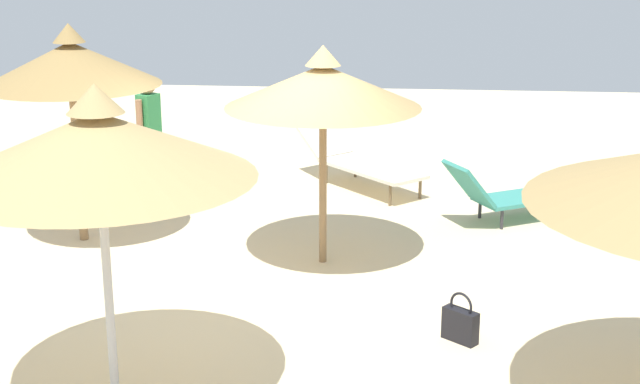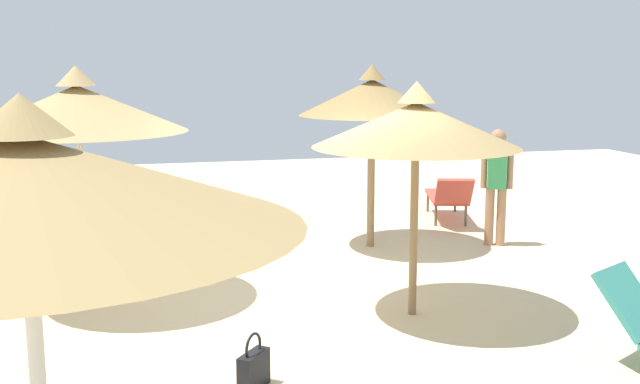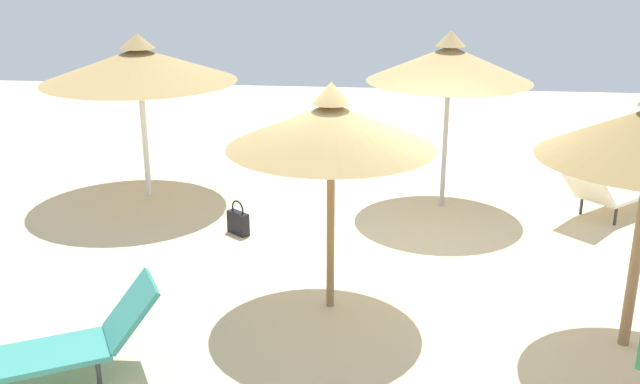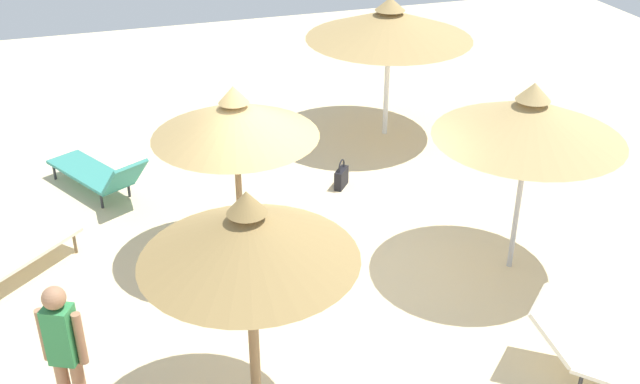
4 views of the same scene
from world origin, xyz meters
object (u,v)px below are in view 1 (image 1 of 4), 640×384
(handbag, at_px, (460,324))
(lounge_chair_far_right, at_px, (34,165))
(parasol_umbrella_far_left, at_px, (323,86))
(lounge_chair_front, at_px, (518,193))
(person_standing_far_left, at_px, (149,130))
(lounge_chair_back, at_px, (357,160))
(parasol_umbrella_edge, at_px, (71,64))
(parasol_umbrella_center, at_px, (98,145))

(handbag, bearing_deg, lounge_chair_far_right, 143.60)
(parasol_umbrella_far_left, relative_size, lounge_chair_front, 1.16)
(lounge_chair_far_right, xyz_separation_m, lounge_chair_front, (6.62, -0.52, -0.07))
(lounge_chair_far_right, height_order, lounge_chair_front, lounge_chair_far_right)
(parasol_umbrella_far_left, relative_size, handbag, 5.09)
(lounge_chair_far_right, xyz_separation_m, person_standing_far_left, (1.68, -0.00, 0.53))
(parasol_umbrella_far_left, relative_size, lounge_chair_back, 1.17)
(parasol_umbrella_edge, relative_size, lounge_chair_front, 1.23)
(lounge_chair_front, bearing_deg, lounge_chair_far_right, 175.49)
(lounge_chair_front, height_order, person_standing_far_left, person_standing_far_left)
(parasol_umbrella_far_left, distance_m, parasol_umbrella_edge, 3.00)
(parasol_umbrella_far_left, bearing_deg, parasol_umbrella_edge, 170.56)
(parasol_umbrella_far_left, height_order, lounge_chair_back, parasol_umbrella_far_left)
(lounge_chair_front, bearing_deg, parasol_umbrella_edge, -166.73)
(lounge_chair_front, relative_size, person_standing_far_left, 1.26)
(parasol_umbrella_edge, distance_m, person_standing_far_left, 2.16)
(parasol_umbrella_edge, xyz_separation_m, parasol_umbrella_center, (1.59, -3.86, 0.01))
(parasol_umbrella_edge, xyz_separation_m, lounge_chair_back, (3.18, 2.64, -1.75))
(lounge_chair_far_right, height_order, lounge_chair_back, lounge_chair_far_right)
(lounge_chair_far_right, bearing_deg, parasol_umbrella_far_left, -28.01)
(parasol_umbrella_far_left, relative_size, lounge_chair_far_right, 1.30)
(parasol_umbrella_edge, distance_m, lounge_chair_back, 4.49)
(lounge_chair_back, bearing_deg, lounge_chair_front, -32.94)
(parasol_umbrella_edge, height_order, lounge_chair_back, parasol_umbrella_edge)
(parasol_umbrella_center, xyz_separation_m, handbag, (2.81, 1.43, -1.97))
(parasol_umbrella_edge, height_order, parasol_umbrella_center, parasol_umbrella_center)
(person_standing_far_left, height_order, handbag, person_standing_far_left)
(lounge_chair_far_right, distance_m, lounge_chair_back, 4.57)
(parasol_umbrella_center, bearing_deg, person_standing_far_left, 102.13)
(parasol_umbrella_edge, relative_size, lounge_chair_back, 1.24)
(lounge_chair_back, distance_m, lounge_chair_front, 2.54)
(parasol_umbrella_center, xyz_separation_m, person_standing_far_left, (-1.21, 5.63, -1.18))
(parasol_umbrella_far_left, xyz_separation_m, handbag, (1.44, -1.94, -1.84))
(parasol_umbrella_center, distance_m, handbag, 3.72)
(parasol_umbrella_far_left, height_order, parasol_umbrella_center, parasol_umbrella_center)
(parasol_umbrella_center, relative_size, person_standing_far_left, 1.54)
(person_standing_far_left, distance_m, handbag, 5.87)
(lounge_chair_far_right, height_order, handbag, lounge_chair_far_right)
(lounge_chair_back, height_order, person_standing_far_left, person_standing_far_left)
(lounge_chair_front, distance_m, handbag, 3.80)
(parasol_umbrella_edge, bearing_deg, lounge_chair_far_right, 126.28)
(parasol_umbrella_center, height_order, handbag, parasol_umbrella_center)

